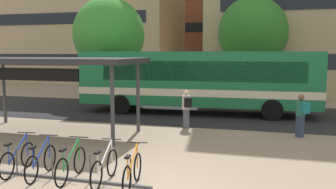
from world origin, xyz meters
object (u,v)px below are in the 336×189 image
object	(u,v)px
transit_shelter	(49,63)
street_tree_0	(253,32)
street_tree_1	(109,34)
commuter_black_pack_2	(186,107)
parked_bicycle_green_2	(71,165)
parked_bicycle_blue_1	(41,162)
city_bus	(196,79)
parked_bicycle_blue_0	(18,159)
commuter_teal_pack_1	(301,113)
parked_bicycle_white_3	(105,168)
parked_bicycle_orange_4	(132,172)

from	to	relation	value
transit_shelter	street_tree_0	bearing A→B (deg)	64.35
street_tree_0	street_tree_1	distance (m)	10.05
commuter_black_pack_2	parked_bicycle_green_2	bearing A→B (deg)	138.47
parked_bicycle_blue_1	city_bus	bearing A→B (deg)	-19.21
commuter_black_pack_2	parked_bicycle_blue_0	bearing A→B (deg)	125.89
city_bus	commuter_teal_pack_1	xyz separation A→B (m)	(4.82, -4.21, -0.84)
commuter_black_pack_2	street_tree_0	size ratio (longest dim) A/B	0.23
parked_bicycle_white_3	street_tree_1	bearing A→B (deg)	20.65
parked_bicycle_green_2	parked_bicycle_orange_4	distance (m)	1.68
city_bus	parked_bicycle_orange_4	world-z (taller)	city_bus
parked_bicycle_blue_1	parked_bicycle_white_3	size ratio (longest dim) A/B	0.99
city_bus	commuter_black_pack_2	size ratio (longest dim) A/B	7.58
city_bus	parked_bicycle_blue_1	xyz separation A→B (m)	(-1.92, -10.56, -1.39)
parked_bicycle_blue_1	commuter_black_pack_2	bearing A→B (deg)	-27.41
parked_bicycle_blue_1	transit_shelter	bearing A→B (deg)	21.80
commuter_black_pack_2	street_tree_0	xyz separation A→B (m)	(2.11, 11.95, 3.62)
parked_bicycle_blue_1	street_tree_0	bearing A→B (deg)	-22.05
city_bus	transit_shelter	bearing A→B (deg)	50.57
commuter_black_pack_2	street_tree_1	distance (m)	10.43
parked_bicycle_green_2	commuter_teal_pack_1	size ratio (longest dim) A/B	1.06
street_tree_0	city_bus	bearing A→B (deg)	-106.73
parked_bicycle_blue_0	parked_bicycle_orange_4	size ratio (longest dim) A/B	1.00
parked_bicycle_blue_0	commuter_teal_pack_1	xyz separation A→B (m)	(7.52, 6.24, 0.55)
parked_bicycle_blue_0	transit_shelter	bearing A→B (deg)	15.55
street_tree_1	city_bus	bearing A→B (deg)	-28.29
city_bus	commuter_teal_pack_1	world-z (taller)	city_bus
parked_bicycle_orange_4	city_bus	bearing A→B (deg)	-3.52
street_tree_1	parked_bicycle_green_2	bearing A→B (deg)	-69.19
parked_bicycle_blue_0	street_tree_1	distance (m)	14.90
parked_bicycle_orange_4	parked_bicycle_green_2	bearing A→B (deg)	79.00
parked_bicycle_white_3	street_tree_1	size ratio (longest dim) A/B	0.26
parked_bicycle_white_3	parked_bicycle_orange_4	xyz separation A→B (m)	(0.78, -0.14, 0.00)
commuter_black_pack_2	transit_shelter	bearing A→B (deg)	85.07
commuter_black_pack_2	parked_bicycle_white_3	bearing A→B (deg)	145.95
parked_bicycle_blue_0	parked_bicycle_orange_4	bearing A→B (deg)	-101.35
street_tree_0	street_tree_1	world-z (taller)	street_tree_0
parked_bicycle_green_2	commuter_black_pack_2	bearing A→B (deg)	-17.03
street_tree_0	parked_bicycle_blue_0	bearing A→B (deg)	-105.47
parked_bicycle_blue_0	parked_bicycle_orange_4	world-z (taller)	same
parked_bicycle_orange_4	transit_shelter	world-z (taller)	transit_shelter
parked_bicycle_blue_1	commuter_black_pack_2	size ratio (longest dim) A/B	1.07
commuter_teal_pack_1	parked_bicycle_blue_0	bearing A→B (deg)	95.63
parked_bicycle_white_3	street_tree_0	world-z (taller)	street_tree_0
parked_bicycle_orange_4	transit_shelter	size ratio (longest dim) A/B	0.24
parked_bicycle_blue_0	transit_shelter	distance (m)	5.37
parked_bicycle_blue_1	street_tree_0	size ratio (longest dim) A/B	0.24
commuter_teal_pack_1	parked_bicycle_blue_1	bearing A→B (deg)	99.20
parked_bicycle_white_3	street_tree_1	xyz separation A→B (m)	(-6.22, 13.96, 3.91)
transit_shelter	commuter_teal_pack_1	xyz separation A→B (m)	(9.43, 1.83, -1.84)
city_bus	parked_bicycle_white_3	xyz separation A→B (m)	(-0.18, -10.52, -1.39)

